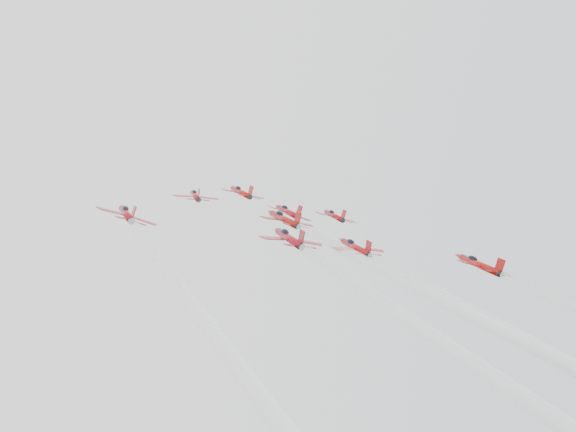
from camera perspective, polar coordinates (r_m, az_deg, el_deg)
name	(u,v)px	position (r m, az deg, el deg)	size (l,w,h in m)	color
jet_lead	(241,192)	(154.98, -3.74, 1.91)	(10.03, 12.64, 8.70)	#AB1210
jet_row2_left	(195,195)	(134.35, -7.35, 1.63)	(8.57, 10.81, 7.44)	#B31118
jet_row2_center	(288,211)	(138.02, -0.03, 0.36)	(9.48, 11.96, 8.22)	maroon
jet_row2_right	(334,215)	(147.56, 3.65, 0.04)	(8.93, 11.26, 7.75)	#A10F12
jet_center	(419,304)	(82.63, 10.32, -6.83)	(10.19, 93.54, 61.59)	#A2160F
jet_rear_farleft	(178,308)	(60.87, -8.67, -7.19)	(8.64, 79.33, 52.24)	maroon
jet_rear_left	(461,357)	(65.52, 13.49, -10.81)	(9.86, 90.47, 59.57)	maroon
jet_rear_right	(522,343)	(77.36, 17.99, -9.50)	(8.69, 79.75, 52.51)	#AD1017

